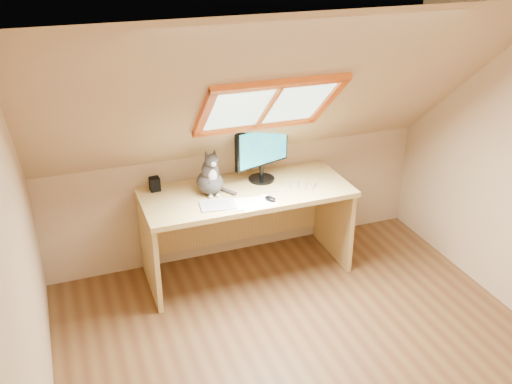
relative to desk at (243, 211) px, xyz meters
name	(u,v)px	position (x,y,z in m)	size (l,w,h in m)	color
ground	(321,372)	(0.06, -1.45, -0.56)	(3.50, 3.50, 0.00)	brown
room_shell	(340,193)	(0.06, -1.55, 0.87)	(3.52, 3.52, 2.41)	tan
desk	(243,211)	(0.00, 0.00, 0.00)	(1.75, 0.77, 0.80)	tan
monitor	(262,150)	(0.19, 0.06, 0.52)	(0.52, 0.23, 0.49)	black
cat	(210,177)	(-0.29, -0.03, 0.38)	(0.23, 0.27, 0.40)	#413B39
desk_speaker	(155,184)	(-0.71, 0.18, 0.29)	(0.08, 0.08, 0.12)	black
graphics_tablet	(218,205)	(-0.31, -0.27, 0.24)	(0.28, 0.20, 0.01)	#B2B2B7
mouse	(270,199)	(0.12, -0.33, 0.25)	(0.06, 0.11, 0.03)	black
papers	(245,205)	(-0.10, -0.33, 0.24)	(0.33, 0.27, 0.00)	white
cables	(293,188)	(0.38, -0.19, 0.24)	(0.51, 0.26, 0.01)	silver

